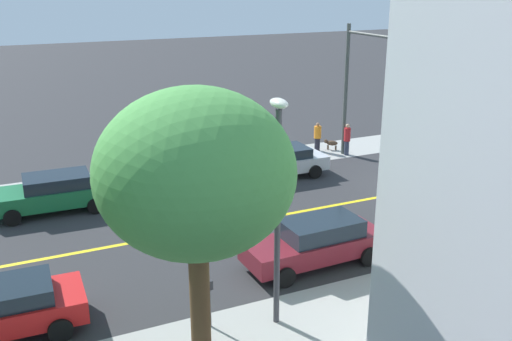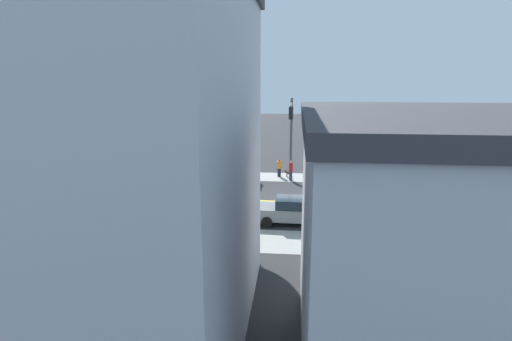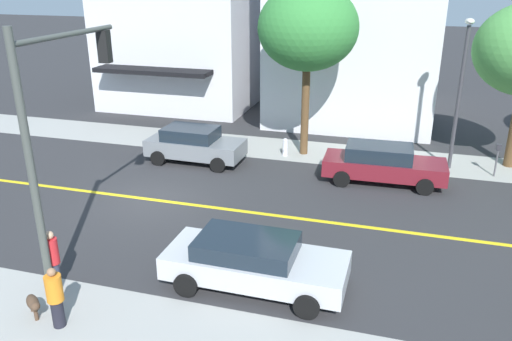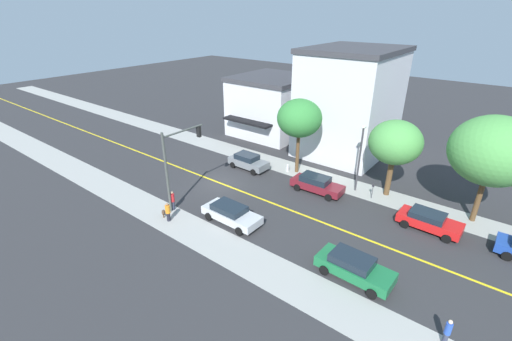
% 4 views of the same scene
% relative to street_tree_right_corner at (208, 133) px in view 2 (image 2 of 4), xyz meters
% --- Properties ---
extents(ground_plane, '(140.00, 140.00, 0.00)m').
position_rel_street_tree_right_corner_xyz_m(ground_plane, '(6.62, -4.33, -5.58)').
color(ground_plane, '#2D2D30').
extents(sidewalk_left, '(3.05, 126.00, 0.01)m').
position_rel_street_tree_right_corner_xyz_m(sidewalk_left, '(-0.32, -4.33, -5.57)').
color(sidewalk_left, '#9E9E99').
rests_on(sidewalk_left, ground).
extents(sidewalk_right, '(3.05, 126.00, 0.01)m').
position_rel_street_tree_right_corner_xyz_m(sidewalk_right, '(13.56, -4.33, -5.57)').
color(sidewalk_right, '#9E9E99').
rests_on(sidewalk_right, ground).
extents(road_centerline_stripe, '(0.20, 126.00, 0.00)m').
position_rel_street_tree_right_corner_xyz_m(road_centerline_stripe, '(6.62, -4.33, -5.57)').
color(road_centerline_stripe, yellow).
rests_on(road_centerline_stripe, ground).
extents(tan_rowhouse, '(10.50, 8.94, 7.38)m').
position_rel_street_tree_right_corner_xyz_m(tan_rowhouse, '(-8.37, -9.09, -1.88)').
color(tan_rowhouse, silver).
rests_on(tan_rowhouse, ground).
extents(brick_apartment_block, '(11.04, 8.87, 11.42)m').
position_rel_street_tree_right_corner_xyz_m(brick_apartment_block, '(-8.39, 1.34, 0.15)').
color(brick_apartment_block, silver).
rests_on(brick_apartment_block, ground).
extents(street_tree_right_corner, '(4.26, 4.26, 7.42)m').
position_rel_street_tree_right_corner_xyz_m(street_tree_right_corner, '(0.00, 0.00, 0.00)').
color(street_tree_right_corner, brown).
rests_on(street_tree_right_corner, ground).
extents(street_tree_left_far, '(4.36, 4.36, 6.77)m').
position_rel_street_tree_right_corner_xyz_m(street_tree_left_far, '(-0.89, 8.80, -0.69)').
color(street_tree_left_far, brown).
rests_on(street_tree_left_far, ground).
extents(fire_hydrant, '(0.44, 0.24, 0.82)m').
position_rel_street_tree_right_corner_xyz_m(fire_hydrant, '(0.53, -0.75, -5.17)').
color(fire_hydrant, silver).
rests_on(fire_hydrant, ground).
extents(parking_meter, '(0.12, 0.18, 1.38)m').
position_rel_street_tree_right_corner_xyz_m(parking_meter, '(0.60, 8.02, -4.67)').
color(parking_meter, '#4C4C51').
rests_on(parking_meter, ground).
extents(traffic_light_mast, '(4.13, 0.32, 6.74)m').
position_rel_street_tree_right_corner_xyz_m(traffic_light_mast, '(11.59, -4.06, -1.13)').
color(traffic_light_mast, '#474C47').
rests_on(traffic_light_mast, ground).
extents(street_lamp, '(0.70, 0.36, 6.14)m').
position_rel_street_tree_right_corner_xyz_m(street_lamp, '(0.08, 6.31, -1.75)').
color(street_lamp, '#38383D').
rests_on(street_lamp, ground).
extents(red_sedan_left_curb, '(2.18, 4.44, 1.39)m').
position_rel_street_tree_right_corner_xyz_m(red_sedan_left_curb, '(2.58, 13.09, -4.83)').
color(red_sedan_left_curb, red).
rests_on(red_sedan_left_curb, ground).
extents(green_sedan_right_curb, '(2.19, 4.69, 1.49)m').
position_rel_street_tree_right_corner_xyz_m(green_sedan_right_curb, '(10.86, 10.80, -4.79)').
color(green_sedan_right_curb, '#196638').
rests_on(green_sedan_right_curb, ground).
extents(grey_sedan_left_curb, '(2.07, 4.22, 1.54)m').
position_rel_street_tree_right_corner_xyz_m(grey_sedan_left_curb, '(2.40, -4.37, -4.77)').
color(grey_sedan_left_curb, slate).
rests_on(grey_sedan_left_curb, ground).
extents(maroon_sedan_left_curb, '(2.03, 4.72, 1.52)m').
position_rel_street_tree_right_corner_xyz_m(maroon_sedan_left_curb, '(2.53, 3.64, -4.78)').
color(maroon_sedan_left_curb, maroon).
rests_on(maroon_sedan_left_curb, ground).
extents(silver_sedan_right_curb, '(2.13, 4.79, 1.39)m').
position_rel_street_tree_right_corner_xyz_m(silver_sedan_right_curb, '(10.87, 0.83, -4.83)').
color(silver_sedan_right_curb, '#B7BABF').
rests_on(silver_sedan_right_curb, ground).
extents(pedestrian_blue_shirt, '(0.31, 0.31, 1.60)m').
position_rel_street_tree_right_corner_xyz_m(pedestrian_blue_shirt, '(12.55, 16.32, -4.73)').
color(pedestrian_blue_shirt, '#33384C').
rests_on(pedestrian_blue_shirt, ground).
extents(pedestrian_orange_shirt, '(0.39, 0.39, 1.57)m').
position_rel_street_tree_right_corner_xyz_m(pedestrian_orange_shirt, '(13.76, -3.09, -4.76)').
color(pedestrian_orange_shirt, black).
rests_on(pedestrian_orange_shirt, ground).
extents(pedestrian_red_shirt, '(0.34, 0.34, 1.69)m').
position_rel_street_tree_right_corner_xyz_m(pedestrian_red_shirt, '(12.45, -4.10, -4.68)').
color(pedestrian_red_shirt, '#33384C').
rests_on(pedestrian_red_shirt, ground).
extents(small_dog, '(0.62, 0.69, 0.57)m').
position_rel_street_tree_right_corner_xyz_m(small_dog, '(13.63, -3.88, -5.20)').
color(small_dog, '#4C3828').
rests_on(small_dog, ground).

